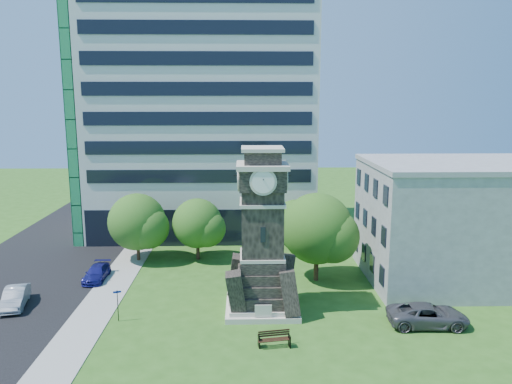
{
  "coord_description": "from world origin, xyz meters",
  "views": [
    {
      "loc": [
        1.68,
        -33.4,
        15.64
      ],
      "look_at": [
        2.7,
        8.38,
        7.78
      ],
      "focal_mm": 35.0,
      "sensor_mm": 36.0,
      "label": 1
    }
  ],
  "objects_px": {
    "clock_tower": "(262,241)",
    "street_sign": "(118,302)",
    "park_bench": "(274,338)",
    "car_street_mid": "(15,297)",
    "car_east_lot": "(428,315)",
    "car_street_north": "(97,273)"
  },
  "relations": [
    {
      "from": "car_street_mid",
      "to": "street_sign",
      "type": "bearing_deg",
      "value": -30.8
    },
    {
      "from": "street_sign",
      "to": "car_street_mid",
      "type": "bearing_deg",
      "value": 144.54
    },
    {
      "from": "car_street_mid",
      "to": "street_sign",
      "type": "height_order",
      "value": "street_sign"
    },
    {
      "from": "car_east_lot",
      "to": "park_bench",
      "type": "relative_size",
      "value": 2.7
    },
    {
      "from": "clock_tower",
      "to": "street_sign",
      "type": "height_order",
      "value": "clock_tower"
    },
    {
      "from": "car_street_mid",
      "to": "park_bench",
      "type": "distance_m",
      "value": 20.51
    },
    {
      "from": "park_bench",
      "to": "car_street_mid",
      "type": "bearing_deg",
      "value": 151.15
    },
    {
      "from": "car_street_north",
      "to": "street_sign",
      "type": "xyz_separation_m",
      "value": [
        3.93,
        -8.36,
        0.85
      ]
    },
    {
      "from": "clock_tower",
      "to": "park_bench",
      "type": "bearing_deg",
      "value": -84.53
    },
    {
      "from": "car_east_lot",
      "to": "street_sign",
      "type": "relative_size",
      "value": 2.39
    },
    {
      "from": "clock_tower",
      "to": "car_street_mid",
      "type": "xyz_separation_m",
      "value": [
        -18.8,
        0.86,
        -4.56
      ]
    },
    {
      "from": "clock_tower",
      "to": "park_bench",
      "type": "xyz_separation_m",
      "value": [
        0.56,
        -5.88,
        -4.72
      ]
    },
    {
      "from": "car_street_north",
      "to": "park_bench",
      "type": "bearing_deg",
      "value": -39.67
    },
    {
      "from": "car_street_mid",
      "to": "car_street_north",
      "type": "height_order",
      "value": "car_street_mid"
    },
    {
      "from": "clock_tower",
      "to": "car_street_north",
      "type": "height_order",
      "value": "clock_tower"
    },
    {
      "from": "car_east_lot",
      "to": "street_sign",
      "type": "height_order",
      "value": "street_sign"
    },
    {
      "from": "clock_tower",
      "to": "street_sign",
      "type": "bearing_deg",
      "value": -169.56
    },
    {
      "from": "clock_tower",
      "to": "car_street_north",
      "type": "xyz_separation_m",
      "value": [
        -14.25,
        6.46,
        -4.67
      ]
    },
    {
      "from": "park_bench",
      "to": "car_east_lot",
      "type": "bearing_deg",
      "value": 4.41
    },
    {
      "from": "car_street_north",
      "to": "street_sign",
      "type": "bearing_deg",
      "value": -64.71
    },
    {
      "from": "street_sign",
      "to": "park_bench",
      "type": "bearing_deg",
      "value": -37.53
    },
    {
      "from": "car_east_lot",
      "to": "street_sign",
      "type": "distance_m",
      "value": 21.84
    }
  ]
}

